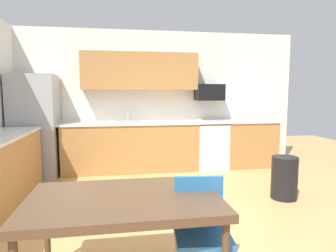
% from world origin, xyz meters
% --- Properties ---
extents(ground_plane, '(12.00, 12.00, 0.00)m').
position_xyz_m(ground_plane, '(0.00, 0.00, 0.00)').
color(ground_plane, tan).
extents(wall_back, '(5.80, 0.10, 2.70)m').
position_xyz_m(wall_back, '(0.00, 2.65, 1.35)').
color(wall_back, white).
rests_on(wall_back, ground).
extents(cabinet_run_back, '(2.52, 0.60, 0.90)m').
position_xyz_m(cabinet_run_back, '(-0.49, 2.30, 0.45)').
color(cabinet_run_back, '#AD7A42').
rests_on(cabinet_run_back, ground).
extents(cabinet_run_back_right, '(1.03, 0.60, 0.90)m').
position_xyz_m(cabinet_run_back_right, '(1.89, 2.30, 0.45)').
color(cabinet_run_back_right, '#AD7A42').
rests_on(cabinet_run_back_right, ground).
extents(countertop_back, '(4.80, 0.64, 0.04)m').
position_xyz_m(countertop_back, '(0.00, 2.30, 0.92)').
color(countertop_back, silver).
rests_on(countertop_back, cabinet_run_back).
extents(upper_cabinets_back, '(2.20, 0.34, 0.70)m').
position_xyz_m(upper_cabinets_back, '(-0.30, 2.43, 1.90)').
color(upper_cabinets_back, '#AD7A42').
extents(refrigerator, '(0.76, 0.70, 1.81)m').
position_xyz_m(refrigerator, '(-2.18, 2.22, 0.90)').
color(refrigerator, '#9EA0A5').
rests_on(refrigerator, ground).
extents(oven_range, '(0.60, 0.60, 0.91)m').
position_xyz_m(oven_range, '(1.07, 2.30, 0.46)').
color(oven_range, white).
rests_on(oven_range, ground).
extents(microwave, '(0.54, 0.36, 0.32)m').
position_xyz_m(microwave, '(1.07, 2.40, 1.50)').
color(microwave, black).
extents(sink_basin, '(0.48, 0.40, 0.14)m').
position_xyz_m(sink_basin, '(-0.55, 2.30, 0.88)').
color(sink_basin, '#A5A8AD').
rests_on(sink_basin, countertop_back).
extents(sink_faucet, '(0.02, 0.02, 0.24)m').
position_xyz_m(sink_faucet, '(-0.55, 2.48, 1.04)').
color(sink_faucet, '#B2B5BA').
rests_on(sink_faucet, countertop_back).
extents(dining_table, '(1.40, 0.90, 0.74)m').
position_xyz_m(dining_table, '(-0.70, -1.20, 0.68)').
color(dining_table, brown).
rests_on(dining_table, ground).
extents(chair_near_table, '(0.44, 0.44, 0.85)m').
position_xyz_m(chair_near_table, '(-0.13, -1.26, 0.50)').
color(chair_near_table, '#2D72B7').
rests_on(chair_near_table, ground).
extents(trash_bin, '(0.36, 0.36, 0.60)m').
position_xyz_m(trash_bin, '(1.57, 0.43, 0.30)').
color(trash_bin, black).
rests_on(trash_bin, ground).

